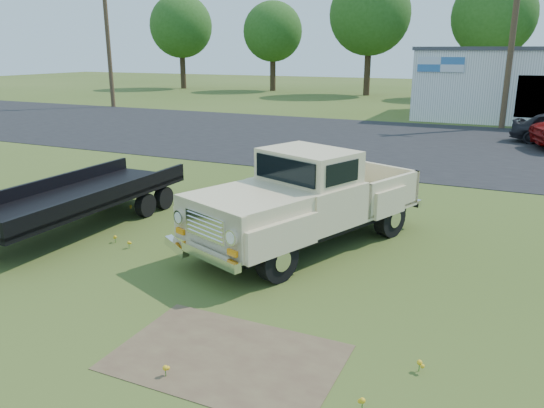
{
  "coord_description": "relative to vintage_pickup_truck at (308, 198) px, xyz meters",
  "views": [
    {
      "loc": [
        4.68,
        -8.45,
        3.99
      ],
      "look_at": [
        0.33,
        1.0,
        0.95
      ],
      "focal_mm": 35.0,
      "sensor_mm": 36.0,
      "label": 1
    }
  ],
  "objects": [
    {
      "name": "dirt_patch_a",
      "position": [
        0.56,
        -4.46,
        -1.03
      ],
      "size": [
        3.0,
        2.0,
        0.01
      ],
      "primitive_type": "cube",
      "color": "brown",
      "rests_on": "ground"
    },
    {
      "name": "treeline_a",
      "position": [
        -28.94,
        38.54,
        5.27
      ],
      "size": [
        6.4,
        6.4,
        9.52
      ],
      "color": "#342517",
      "rests_on": "ground"
    },
    {
      "name": "dirt_patch_b",
      "position": [
        -2.94,
        2.04,
        -1.03
      ],
      "size": [
        2.2,
        1.6,
        0.01
      ],
      "primitive_type": "cube",
      "color": "brown",
      "rests_on": "ground"
    },
    {
      "name": "treeline_b",
      "position": [
        -18.94,
        39.54,
        4.64
      ],
      "size": [
        5.76,
        5.76,
        8.57
      ],
      "color": "#342517",
      "rests_on": "ground"
    },
    {
      "name": "utility_pole_mid",
      "position": [
        3.06,
        20.54,
        3.57
      ],
      "size": [
        1.6,
        0.3,
        9.0
      ],
      "color": "#41321E",
      "rests_on": "ground"
    },
    {
      "name": "ground",
      "position": [
        -0.94,
        -1.46,
        -1.03
      ],
      "size": [
        140.0,
        140.0,
        0.0
      ],
      "primitive_type": "plane",
      "color": "#394D18",
      "rests_on": "ground"
    },
    {
      "name": "flatbed_trailer",
      "position": [
        -5.25,
        -1.09,
        -0.2
      ],
      "size": [
        2.11,
        6.12,
        1.66
      ],
      "primitive_type": null,
      "rotation": [
        0.0,
        0.0,
        -0.01
      ],
      "color": "black",
      "rests_on": "ground"
    },
    {
      "name": "treeline_c",
      "position": [
        -8.94,
        38.04,
        5.91
      ],
      "size": [
        7.04,
        7.04,
        10.47
      ],
      "color": "#342517",
      "rests_on": "ground"
    },
    {
      "name": "vintage_pickup_truck",
      "position": [
        0.0,
        0.0,
        0.0
      ],
      "size": [
        4.15,
        6.08,
        2.06
      ],
      "primitive_type": null,
      "rotation": [
        0.0,
        0.0,
        -0.38
      ],
      "color": "#C4B483",
      "rests_on": "ground"
    },
    {
      "name": "treeline_d",
      "position": [
        1.06,
        39.04,
        5.59
      ],
      "size": [
        6.72,
        6.72,
        10.0
      ],
      "color": "#342517",
      "rests_on": "ground"
    },
    {
      "name": "asphalt_lot",
      "position": [
        -0.94,
        13.54,
        -1.03
      ],
      "size": [
        90.0,
        14.0,
        0.02
      ],
      "primitive_type": "cube",
      "color": "black",
      "rests_on": "ground"
    },
    {
      "name": "utility_pole_west",
      "position": [
        -22.94,
        20.54,
        3.57
      ],
      "size": [
        1.6,
        0.3,
        9.0
      ],
      "color": "#41321E",
      "rests_on": "ground"
    }
  ]
}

